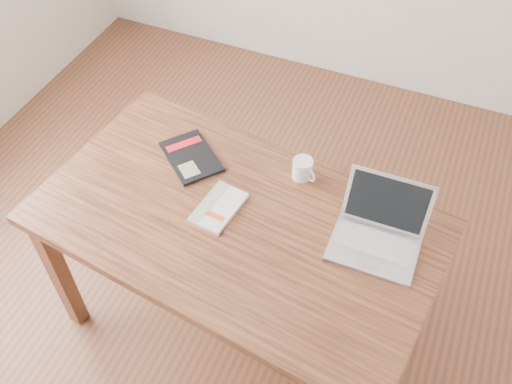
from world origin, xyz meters
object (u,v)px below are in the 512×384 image
at_px(desk, 237,234).
at_px(laptop, 379,232).
at_px(black_guidebook, 191,157).
at_px(coffee_mug, 303,169).
at_px(white_guidebook, 219,207).

height_order(desk, laptop, laptop).
distance_m(black_guidebook, laptop, 0.76).
bearing_deg(desk, coffee_mug, 70.01).
relative_size(desk, laptop, 5.10).
height_order(white_guidebook, coffee_mug, coffee_mug).
xyz_separation_m(desk, coffee_mug, (0.14, 0.28, 0.13)).
bearing_deg(white_guidebook, desk, -5.09).
bearing_deg(black_guidebook, laptop, -58.44).
height_order(laptop, coffee_mug, laptop).
xyz_separation_m(desk, white_guidebook, (-0.07, 0.02, 0.10)).
relative_size(white_guidebook, black_guidebook, 0.74).
bearing_deg(coffee_mug, laptop, 1.60).
xyz_separation_m(white_guidebook, coffee_mug, (0.22, 0.26, 0.03)).
xyz_separation_m(white_guidebook, black_guidebook, (-0.21, 0.19, -0.00)).
distance_m(desk, black_guidebook, 0.36).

